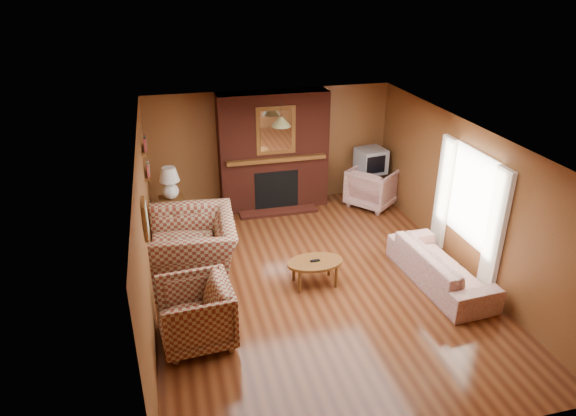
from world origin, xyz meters
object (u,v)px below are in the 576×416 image
object	(u,v)px
floral_armchair	(373,187)
table_lamp	(170,181)
tv_stand	(369,186)
plaid_loveseat	(193,248)
plaid_armchair	(196,313)
fireplace	(274,152)
side_table	(173,213)
floral_sofa	(441,267)
crt_tv	(371,161)
coffee_table	(315,264)

from	to	relation	value
floral_armchair	table_lamp	xyz separation A→B (m)	(-4.10, -0.05, 0.55)
tv_stand	plaid_loveseat	bearing A→B (deg)	-153.48
plaid_armchair	floral_armchair	world-z (taller)	plaid_armchair
fireplace	tv_stand	bearing A→B (deg)	-5.15
plaid_armchair	side_table	xyz separation A→B (m)	(-0.15, 3.45, -0.13)
fireplace	plaid_loveseat	world-z (taller)	fireplace
fireplace	side_table	size ratio (longest dim) A/B	3.91
floral_sofa	crt_tv	distance (m)	3.38
floral_sofa	floral_armchair	xyz separation A→B (m)	(0.10, 3.03, 0.11)
plaid_loveseat	side_table	size ratio (longest dim) A/B	2.52
floral_armchair	coffee_table	size ratio (longest dim) A/B	1.03
fireplace	tv_stand	world-z (taller)	fireplace
floral_sofa	coffee_table	size ratio (longest dim) A/B	2.31
side_table	crt_tv	size ratio (longest dim) A/B	0.98
floral_sofa	crt_tv	bearing A→B (deg)	-6.51
tv_stand	crt_tv	size ratio (longest dim) A/B	1.02
plaid_loveseat	floral_sofa	bearing A→B (deg)	75.87
plaid_loveseat	side_table	world-z (taller)	plaid_loveseat
table_lamp	tv_stand	bearing A→B (deg)	4.82
floral_sofa	plaid_armchair	bearing A→B (deg)	93.06
side_table	table_lamp	world-z (taller)	table_lamp
coffee_table	table_lamp	xyz separation A→B (m)	(-2.07, 2.52, 0.60)
side_table	crt_tv	xyz separation A→B (m)	(4.15, 0.34, 0.58)
floral_sofa	coffee_table	world-z (taller)	floral_sofa
plaid_loveseat	plaid_armchair	size ratio (longest dim) A/B	1.61
fireplace	table_lamp	distance (m)	2.18
fireplace	plaid_armchair	xyz separation A→B (m)	(-1.95, -3.99, -0.75)
side_table	crt_tv	bearing A→B (deg)	4.74
floral_sofa	floral_armchair	size ratio (longest dim) A/B	2.26
plaid_armchair	table_lamp	bearing A→B (deg)	178.15
floral_sofa	coffee_table	xyz separation A→B (m)	(-1.93, 0.46, 0.06)
plaid_loveseat	table_lamp	bearing A→B (deg)	-168.74
plaid_armchair	table_lamp	world-z (taller)	table_lamp
coffee_table	crt_tv	xyz separation A→B (m)	(2.08, 2.87, 0.53)
plaid_armchair	side_table	world-z (taller)	plaid_armchair
fireplace	table_lamp	bearing A→B (deg)	-165.71
plaid_armchair	coffee_table	xyz separation A→B (m)	(1.92, 0.93, -0.08)
floral_sofa	tv_stand	distance (m)	3.33
crt_tv	table_lamp	bearing A→B (deg)	-175.26
table_lamp	crt_tv	world-z (taller)	table_lamp
side_table	tv_stand	size ratio (longest dim) A/B	0.96
tv_stand	coffee_table	bearing A→B (deg)	-128.24
plaid_armchair	crt_tv	world-z (taller)	crt_tv
fireplace	plaid_loveseat	xyz separation A→B (m)	(-1.85, -2.33, -0.68)
coffee_table	fireplace	bearing A→B (deg)	89.45
crt_tv	side_table	bearing A→B (deg)	-175.26
coffee_table	table_lamp	distance (m)	3.32
coffee_table	side_table	distance (m)	3.26
plaid_loveseat	plaid_armchair	bearing A→B (deg)	-0.12
plaid_armchair	crt_tv	size ratio (longest dim) A/B	1.54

